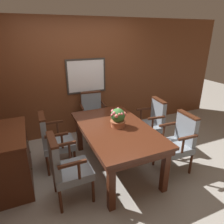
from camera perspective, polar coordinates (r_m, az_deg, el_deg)
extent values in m
plane|color=#A39E93|center=(3.46, -0.40, -16.53)|extent=(14.00, 14.00, 0.00)
cube|color=brown|center=(4.38, -9.02, 9.37)|extent=(7.20, 0.06, 2.45)
cube|color=white|center=(4.36, -7.34, 10.16)|extent=(0.79, 0.01, 0.66)
cube|color=#38332D|center=(4.30, -7.55, 14.67)|extent=(0.86, 0.02, 0.04)
cube|color=#38332D|center=(4.44, -7.11, 5.76)|extent=(0.86, 0.02, 0.03)
cube|color=#38332D|center=(4.26, -12.72, 9.54)|extent=(0.04, 0.02, 0.66)
cube|color=#38332D|center=(4.49, -2.18, 10.64)|extent=(0.03, 0.02, 0.66)
cube|color=#4C2314|center=(2.66, -0.24, -20.58)|extent=(0.09, 0.09, 0.71)
cube|color=#4C2314|center=(3.00, 14.92, -15.71)|extent=(0.09, 0.09, 0.71)
cube|color=#4C2314|center=(3.88, -9.32, -6.04)|extent=(0.09, 0.09, 0.71)
cube|color=#4C2314|center=(4.12, 1.81, -3.98)|extent=(0.09, 0.09, 0.71)
cube|color=#4C2314|center=(3.20, 1.07, -5.75)|extent=(0.97, 1.69, 0.09)
cube|color=#4C2314|center=(3.17, 1.08, -4.67)|extent=(1.03, 1.75, 0.04)
cylinder|color=#472314|center=(4.17, -7.12, -6.45)|extent=(0.04, 0.04, 0.37)
cylinder|color=#472314|center=(4.26, -1.78, -5.68)|extent=(0.04, 0.04, 0.37)
cylinder|color=#472314|center=(4.55, -8.23, -3.98)|extent=(0.04, 0.04, 0.37)
cylinder|color=#472314|center=(4.63, -3.32, -3.33)|extent=(0.04, 0.04, 0.37)
cube|color=gray|center=(4.30, -5.22, -1.95)|extent=(0.51, 0.53, 0.11)
cube|color=gray|center=(4.38, -5.98, 2.54)|extent=(0.43, 0.12, 0.47)
cube|color=#472314|center=(4.30, -6.11, 5.66)|extent=(0.43, 0.13, 0.03)
cylinder|color=#472314|center=(4.15, -8.42, -0.36)|extent=(0.04, 0.04, 0.24)
cube|color=#472314|center=(4.18, -8.69, 1.52)|extent=(0.07, 0.35, 0.04)
cylinder|color=#472314|center=(4.25, -2.04, 0.41)|extent=(0.04, 0.04, 0.24)
cube|color=#472314|center=(4.28, -2.34, 2.24)|extent=(0.07, 0.35, 0.04)
cylinder|color=#472314|center=(4.16, 5.96, -6.52)|extent=(0.04, 0.04, 0.37)
cylinder|color=#472314|center=(3.84, 8.38, -9.21)|extent=(0.04, 0.04, 0.37)
cylinder|color=#472314|center=(4.33, 11.23, -5.60)|extent=(0.04, 0.04, 0.37)
cylinder|color=#472314|center=(4.03, 13.97, -8.06)|extent=(0.04, 0.04, 0.37)
cube|color=gray|center=(3.97, 10.12, -4.27)|extent=(0.53, 0.51, 0.11)
cube|color=gray|center=(3.96, 13.04, -0.08)|extent=(0.12, 0.43, 0.47)
cube|color=#472314|center=(3.87, 13.35, 3.33)|extent=(0.13, 0.43, 0.03)
cylinder|color=#472314|center=(4.08, 8.27, -0.75)|extent=(0.04, 0.04, 0.24)
cube|color=#472314|center=(4.07, 9.30, 0.92)|extent=(0.35, 0.07, 0.04)
cylinder|color=#472314|center=(3.69, 11.49, -3.47)|extent=(0.04, 0.04, 0.24)
cube|color=#472314|center=(3.68, 12.64, -1.63)|extent=(0.35, 0.07, 0.04)
cylinder|color=#472314|center=(2.87, -5.38, -21.48)|extent=(0.04, 0.04, 0.37)
cylinder|color=#472314|center=(3.16, -7.97, -16.81)|extent=(0.04, 0.04, 0.37)
cylinder|color=#472314|center=(2.81, -14.47, -23.50)|extent=(0.04, 0.04, 0.37)
cylinder|color=#472314|center=(3.11, -16.01, -18.45)|extent=(0.04, 0.04, 0.37)
cube|color=gray|center=(2.82, -11.31, -16.35)|extent=(0.50, 0.48, 0.11)
cube|color=gray|center=(2.63, -16.22, -12.27)|extent=(0.09, 0.43, 0.47)
cube|color=#472314|center=(2.51, -16.82, -7.55)|extent=(0.10, 0.43, 0.03)
cylinder|color=#472314|center=(2.54, -9.37, -16.21)|extent=(0.04, 0.04, 0.24)
cube|color=#472314|center=(2.45, -11.25, -14.38)|extent=(0.35, 0.04, 0.04)
cylinder|color=#472314|center=(2.92, -12.03, -10.76)|extent=(0.04, 0.04, 0.24)
cube|color=#472314|center=(2.85, -13.68, -9.02)|extent=(0.35, 0.04, 0.04)
cylinder|color=#472314|center=(3.45, -10.52, -13.27)|extent=(0.04, 0.04, 0.37)
cylinder|color=#472314|center=(3.79, -11.83, -9.94)|extent=(0.04, 0.04, 0.37)
cylinder|color=#472314|center=(3.42, -17.83, -14.44)|extent=(0.04, 0.04, 0.37)
cylinder|color=#472314|center=(3.76, -18.41, -10.95)|extent=(0.04, 0.04, 0.37)
cube|color=gray|center=(3.47, -15.03, -8.80)|extent=(0.50, 0.48, 0.11)
cube|color=gray|center=(3.33, -19.02, -5.04)|extent=(0.09, 0.43, 0.47)
cube|color=#472314|center=(3.23, -19.55, -1.10)|extent=(0.10, 0.43, 0.03)
cylinder|color=#472314|center=(3.18, -14.06, -8.08)|extent=(0.04, 0.04, 0.24)
cube|color=#472314|center=(3.12, -15.60, -6.38)|extent=(0.35, 0.04, 0.04)
cylinder|color=#472314|center=(3.61, -15.25, -4.47)|extent=(0.04, 0.04, 0.24)
cube|color=#472314|center=(3.55, -16.61, -2.92)|extent=(0.35, 0.04, 0.04)
cylinder|color=#472314|center=(3.57, 11.90, -12.14)|extent=(0.04, 0.04, 0.37)
cylinder|color=#472314|center=(3.31, 15.76, -15.62)|extent=(0.04, 0.04, 0.37)
cylinder|color=#472314|center=(3.79, 17.51, -10.51)|extent=(0.04, 0.04, 0.37)
cylinder|color=#472314|center=(3.55, 21.56, -13.55)|extent=(0.04, 0.04, 0.37)
cube|color=gray|center=(3.42, 17.14, -9.57)|extent=(0.51, 0.48, 0.11)
cube|color=gray|center=(3.41, 20.43, -4.60)|extent=(0.10, 0.43, 0.47)
cube|color=#472314|center=(3.31, 20.98, -0.75)|extent=(0.10, 0.43, 0.03)
cylinder|color=#472314|center=(3.48, 14.58, -5.41)|extent=(0.04, 0.04, 0.24)
cube|color=#472314|center=(3.47, 15.76, -3.43)|extent=(0.35, 0.05, 0.04)
cylinder|color=#472314|center=(3.16, 19.61, -9.03)|extent=(0.04, 0.04, 0.24)
cube|color=#472314|center=(3.14, 20.92, -6.84)|extent=(0.35, 0.05, 0.04)
cylinder|color=#B2603D|center=(3.16, 1.67, -3.28)|extent=(0.22, 0.22, 0.10)
cylinder|color=#B2603D|center=(3.14, 1.68, -2.63)|extent=(0.24, 0.24, 0.02)
sphere|color=#387033|center=(3.11, 1.70, -0.96)|extent=(0.22, 0.22, 0.22)
sphere|color=#DE6A72|center=(3.13, 3.59, -0.76)|extent=(0.06, 0.06, 0.06)
sphere|color=#EF777F|center=(3.02, 2.81, -0.56)|extent=(0.04, 0.04, 0.04)
sphere|color=#DD7F7F|center=(3.20, 1.73, -0.02)|extent=(0.04, 0.04, 0.04)
sphere|color=#DE7765|center=(3.00, 2.11, -0.67)|extent=(0.04, 0.04, 0.04)
sphere|color=#ED7165|center=(3.00, 1.27, -1.16)|extent=(0.06, 0.06, 0.06)
sphere|color=#E06C76|center=(3.14, 1.76, 0.91)|extent=(0.05, 0.05, 0.05)
sphere|color=#E77965|center=(3.08, 3.55, -0.45)|extent=(0.06, 0.06, 0.06)
sphere|color=#E8747F|center=(3.02, 0.60, -0.32)|extent=(0.05, 0.05, 0.05)
sphere|color=#E46775|center=(3.05, 0.03, -0.89)|extent=(0.04, 0.04, 0.04)
sphere|color=#F0677B|center=(3.11, 0.18, 0.28)|extent=(0.05, 0.05, 0.05)
cube|color=#512816|center=(3.35, -27.03, -11.98)|extent=(0.52, 1.04, 0.84)
cube|color=#5B2D19|center=(3.15, -28.34, -5.44)|extent=(0.54, 1.06, 0.02)
sphere|color=#4C422D|center=(3.22, -22.99, -7.84)|extent=(0.03, 0.03, 0.03)
sphere|color=#4C422D|center=(3.18, -21.99, -14.82)|extent=(0.03, 0.03, 0.03)
sphere|color=#4C422D|center=(3.58, -22.37, -10.53)|extent=(0.03, 0.03, 0.03)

